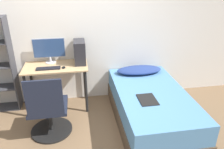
{
  "coord_description": "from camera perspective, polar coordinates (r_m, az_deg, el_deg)",
  "views": [
    {
      "loc": [
        -0.0,
        -2.27,
        2.11
      ],
      "look_at": [
        0.49,
        0.67,
        0.75
      ],
      "focal_mm": 35.0,
      "sensor_mm": 36.0,
      "label": 1
    }
  ],
  "objects": [
    {
      "name": "monitor",
      "position": [
        3.73,
        -16.08,
        6.37
      ],
      "size": [
        0.52,
        0.17,
        0.42
      ],
      "color": "#B7B7BC",
      "rests_on": "desk"
    },
    {
      "name": "office_chair",
      "position": [
        3.22,
        -16.17,
        -9.75
      ],
      "size": [
        0.6,
        0.6,
        0.95
      ],
      "color": "black",
      "rests_on": "ground_plane"
    },
    {
      "name": "ground_plane",
      "position": [
        3.1,
        -7.31,
        -18.62
      ],
      "size": [
        14.0,
        14.0,
        0.0
      ],
      "primitive_type": "plane",
      "color": "brown"
    },
    {
      "name": "magazine",
      "position": [
        3.06,
        9.24,
        -6.47
      ],
      "size": [
        0.24,
        0.32,
        0.01
      ],
      "color": "black",
      "rests_on": "bed"
    },
    {
      "name": "wall_back",
      "position": [
        3.76,
        -9.41,
        11.01
      ],
      "size": [
        8.0,
        0.05,
        2.5
      ],
      "color": "silver",
      "rests_on": "ground_plane"
    },
    {
      "name": "pillow",
      "position": [
        3.85,
        7.13,
        1.18
      ],
      "size": [
        0.79,
        0.36,
        0.11
      ],
      "color": "navy",
      "rests_on": "bed"
    },
    {
      "name": "keyboard",
      "position": [
        3.54,
        -16.28,
        1.55
      ],
      "size": [
        0.37,
        0.11,
        0.02
      ],
      "color": "black",
      "rests_on": "desk"
    },
    {
      "name": "desk",
      "position": [
        3.69,
        -14.29,
        0.24
      ],
      "size": [
        1.02,
        0.55,
        0.77
      ],
      "color": "tan",
      "rests_on": "ground_plane"
    },
    {
      "name": "bed",
      "position": [
        3.43,
        10.0,
        -8.35
      ],
      "size": [
        1.04,
        1.88,
        0.54
      ],
      "color": "#4C3D2D",
      "rests_on": "ground_plane"
    },
    {
      "name": "pc_tower",
      "position": [
        3.63,
        -8.44,
        5.84
      ],
      "size": [
        0.18,
        0.35,
        0.38
      ],
      "color": "#232328",
      "rests_on": "desk"
    },
    {
      "name": "mouse",
      "position": [
        3.52,
        -12.51,
        1.82
      ],
      "size": [
        0.06,
        0.09,
        0.02
      ],
      "color": "black",
      "rests_on": "desk"
    }
  ]
}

